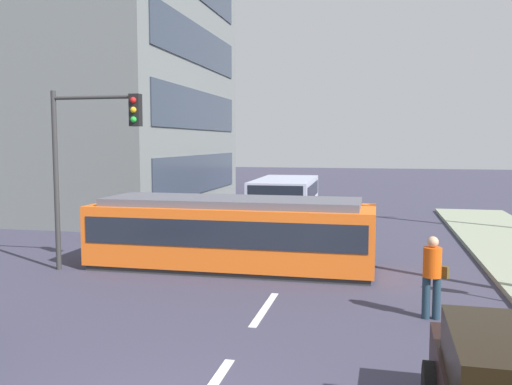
{
  "coord_description": "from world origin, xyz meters",
  "views": [
    {
      "loc": [
        2.28,
        -5.08,
        3.53
      ],
      "look_at": [
        -0.98,
        9.54,
        2.14
      ],
      "focal_mm": 38.4,
      "sensor_mm": 36.0,
      "label": 1
    }
  ],
  "objects": [
    {
      "name": "ground_plane",
      "position": [
        0.0,
        10.0,
        0.0
      ],
      "size": [
        120.0,
        120.0,
        0.0
      ],
      "primitive_type": "plane",
      "color": "#39374A"
    },
    {
      "name": "lane_stripe_2",
      "position": [
        0.0,
        6.0,
        0.01
      ],
      "size": [
        0.16,
        2.4,
        0.01
      ],
      "primitive_type": "cube",
      "color": "silver",
      "rests_on": "ground"
    },
    {
      "name": "lane_stripe_3",
      "position": [
        0.0,
        15.55,
        0.01
      ],
      "size": [
        0.16,
        2.4,
        0.01
      ],
      "primitive_type": "cube",
      "color": "silver",
      "rests_on": "ground"
    },
    {
      "name": "lane_stripe_4",
      "position": [
        0.0,
        21.55,
        0.01
      ],
      "size": [
        0.16,
        2.4,
        0.01
      ],
      "primitive_type": "cube",
      "color": "silver",
      "rests_on": "ground"
    },
    {
      "name": "corner_building",
      "position": [
        -14.52,
        21.33,
        6.4
      ],
      "size": [
        16.09,
        14.32,
        12.8
      ],
      "color": "slate",
      "rests_on": "ground"
    },
    {
      "name": "streetcar_tram",
      "position": [
        -1.68,
        9.55,
        1.02
      ],
      "size": [
        7.88,
        2.55,
        1.98
      ],
      "color": "orange",
      "rests_on": "ground"
    },
    {
      "name": "city_bus",
      "position": [
        -1.78,
        19.16,
        1.08
      ],
      "size": [
        2.67,
        5.88,
        1.88
      ],
      "color": "#A5ABC3",
      "rests_on": "ground"
    },
    {
      "name": "pedestrian_crossing",
      "position": [
        3.38,
        6.1,
        0.94
      ],
      "size": [
        0.51,
        0.36,
        1.67
      ],
      "color": "#1E3342",
      "rests_on": "ground"
    },
    {
      "name": "traffic_light_mast",
      "position": [
        -5.3,
        8.3,
        3.43
      ],
      "size": [
        2.6,
        0.33,
        4.91
      ],
      "color": "#333333",
      "rests_on": "ground"
    }
  ]
}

